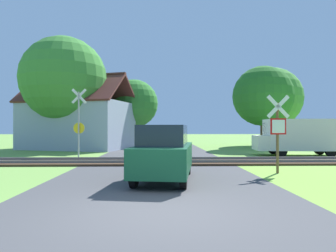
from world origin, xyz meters
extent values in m
plane|color=#6B9942|center=(0.00, 0.00, 0.00)|extent=(160.00, 160.00, 0.00)
cube|color=#424244|center=(0.00, 2.00, 0.00)|extent=(7.02, 80.00, 0.01)
cube|color=#422D1E|center=(0.00, 8.59, 0.05)|extent=(60.00, 2.60, 0.10)
cube|color=slate|center=(0.00, 9.31, 0.16)|extent=(60.00, 0.08, 0.12)
cube|color=slate|center=(0.00, 7.87, 0.16)|extent=(60.00, 0.08, 0.12)
cylinder|color=brown|center=(4.46, 5.12, 1.32)|extent=(0.10, 0.10, 2.64)
cube|color=red|center=(4.47, 5.05, 1.75)|extent=(0.60, 0.07, 0.60)
cube|color=white|center=(4.47, 5.03, 1.75)|extent=(0.49, 0.04, 0.49)
cube|color=white|center=(4.47, 5.05, 2.49)|extent=(0.88, 0.09, 0.88)
cube|color=white|center=(4.47, 5.05, 2.49)|extent=(0.88, 0.09, 0.88)
cylinder|color=#9E9EA5|center=(-4.59, 11.38, 1.89)|extent=(0.09, 0.09, 3.79)
cube|color=white|center=(-4.59, 11.44, 3.54)|extent=(0.88, 0.07, 0.88)
cube|color=white|center=(-4.59, 11.44, 3.54)|extent=(0.88, 0.07, 0.88)
cylinder|color=yellow|center=(-4.59, 11.44, 1.69)|extent=(0.64, 0.06, 0.64)
cube|color=#99A3B7|center=(-6.64, 18.86, 1.90)|extent=(9.21, 7.44, 3.79)
cube|color=#562823|center=(-7.02, 17.57, 4.87)|extent=(8.92, 5.34, 2.49)
cube|color=#562823|center=(-6.25, 20.14, 4.87)|extent=(8.92, 5.34, 2.49)
cube|color=brown|center=(-4.53, 18.22, 5.05)|extent=(0.62, 0.62, 1.10)
cylinder|color=#513823|center=(8.70, 18.84, 1.25)|extent=(0.41, 0.41, 2.51)
sphere|color=#286B23|center=(8.70, 18.84, 4.38)|extent=(5.00, 5.00, 5.00)
cylinder|color=#513823|center=(-2.30, 21.62, 1.16)|extent=(0.43, 0.43, 2.31)
sphere|color=#337A2D|center=(-2.30, 21.62, 3.96)|extent=(4.40, 4.40, 4.40)
cylinder|color=#513823|center=(10.88, 22.63, 1.22)|extent=(0.43, 0.43, 2.44)
sphere|color=#478E38|center=(10.88, 22.63, 4.62)|extent=(5.80, 5.80, 5.80)
cylinder|color=#513823|center=(-7.37, 17.50, 1.50)|extent=(0.48, 0.48, 3.00)
sphere|color=#3D8433|center=(-7.37, 17.50, 5.48)|extent=(6.61, 6.61, 6.61)
cube|color=silver|center=(8.75, 12.19, 1.29)|extent=(4.36, 2.28, 1.90)
cube|color=silver|center=(6.31, 12.42, 0.79)|extent=(0.87, 1.86, 0.90)
cube|color=#19232D|center=(6.67, 12.39, 1.62)|extent=(0.19, 1.61, 0.85)
cube|color=navy|center=(8.83, 13.14, 0.96)|extent=(3.76, 0.36, 0.16)
cylinder|color=black|center=(7.40, 13.10, 0.34)|extent=(0.69, 0.24, 0.68)
cylinder|color=black|center=(7.25, 11.55, 0.34)|extent=(0.69, 0.24, 0.68)
cylinder|color=black|center=(10.24, 12.84, 0.34)|extent=(0.69, 0.24, 0.68)
cylinder|color=black|center=(10.09, 11.28, 0.34)|extent=(0.69, 0.24, 0.68)
cube|color=#144C2D|center=(0.22, 3.79, 0.72)|extent=(2.19, 4.19, 0.84)
cube|color=#19232D|center=(0.20, 3.59, 1.46)|extent=(1.69, 2.37, 0.64)
cylinder|color=black|center=(1.11, 5.04, 0.30)|extent=(0.26, 0.62, 0.60)
cylinder|color=black|center=(-0.28, 5.24, 0.30)|extent=(0.26, 0.62, 0.60)
cylinder|color=black|center=(0.73, 2.35, 0.30)|extent=(0.26, 0.62, 0.60)
cylinder|color=black|center=(-0.66, 2.54, 0.30)|extent=(0.26, 0.62, 0.60)
camera|label=1|loc=(0.07, -5.92, 1.68)|focal=32.00mm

